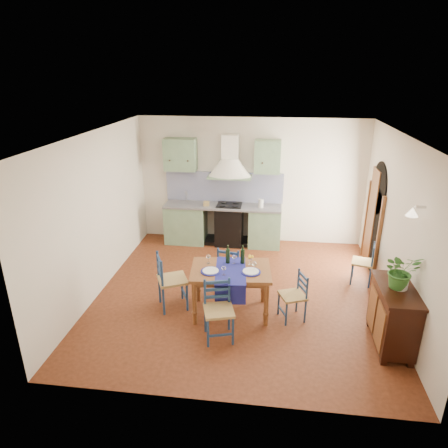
% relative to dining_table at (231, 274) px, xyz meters
% --- Properties ---
extents(floor, '(5.00, 5.00, 0.00)m').
position_rel_dining_table_xyz_m(floor, '(0.10, 0.60, -0.70)').
color(floor, '#411D0E').
rests_on(floor, ground).
extents(back_wall, '(5.00, 0.96, 2.80)m').
position_rel_dining_table_xyz_m(back_wall, '(-0.37, 2.89, 0.35)').
color(back_wall, beige).
rests_on(back_wall, ground).
extents(right_wall, '(0.26, 5.00, 2.80)m').
position_rel_dining_table_xyz_m(right_wall, '(2.60, 0.88, 0.63)').
color(right_wall, beige).
rests_on(right_wall, ground).
extents(left_wall, '(0.04, 5.00, 2.80)m').
position_rel_dining_table_xyz_m(left_wall, '(-2.40, 0.60, 0.70)').
color(left_wall, beige).
rests_on(left_wall, ground).
extents(ceiling, '(5.00, 5.00, 0.01)m').
position_rel_dining_table_xyz_m(ceiling, '(0.10, 0.60, 2.10)').
color(ceiling, silver).
rests_on(ceiling, back_wall).
extents(dining_table, '(1.32, 1.02, 1.11)m').
position_rel_dining_table_xyz_m(dining_table, '(0.00, 0.00, 0.00)').
color(dining_table, brown).
rests_on(dining_table, ground).
extents(chair_near, '(0.52, 0.52, 0.90)m').
position_rel_dining_table_xyz_m(chair_near, '(-0.11, -0.66, -0.24)').
color(chair_near, navy).
rests_on(chair_near, ground).
extents(chair_far, '(0.50, 0.50, 0.90)m').
position_rel_dining_table_xyz_m(chair_far, '(-0.08, 0.64, -0.24)').
color(chair_far, navy).
rests_on(chair_far, ground).
extents(chair_left, '(0.60, 0.60, 0.97)m').
position_rel_dining_table_xyz_m(chair_left, '(-1.01, 0.04, -0.20)').
color(chair_left, navy).
rests_on(chair_left, ground).
extents(chair_right, '(0.48, 0.48, 0.79)m').
position_rel_dining_table_xyz_m(chair_right, '(1.01, -0.04, -0.29)').
color(chair_right, navy).
rests_on(chair_right, ground).
extents(chair_spare, '(0.46, 0.46, 0.80)m').
position_rel_dining_table_xyz_m(chair_spare, '(2.33, 1.29, -0.29)').
color(chair_spare, navy).
rests_on(chair_spare, ground).
extents(sideboard, '(0.50, 1.05, 0.94)m').
position_rel_dining_table_xyz_m(sideboard, '(2.36, -0.52, -0.20)').
color(sideboard, black).
rests_on(sideboard, ground).
extents(potted_plant, '(0.53, 0.48, 0.51)m').
position_rel_dining_table_xyz_m(potted_plant, '(2.37, -0.50, 0.49)').
color(potted_plant, '#316C28').
rests_on(potted_plant, sideboard).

